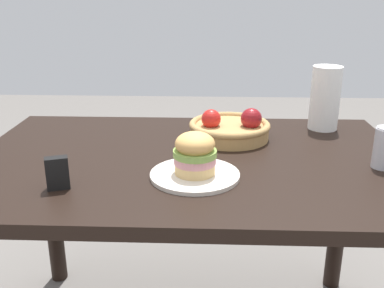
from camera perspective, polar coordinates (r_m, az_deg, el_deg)
dining_table at (r=1.46m, az=-0.26°, el=-5.34°), size 1.40×0.90×0.75m
plate at (r=1.27m, az=0.37°, el=-4.02°), size 0.26×0.26×0.01m
sandwich at (r=1.24m, az=0.38°, el=-1.20°), size 0.12×0.12×0.12m
fruit_basket at (r=1.58m, az=4.92°, el=2.06°), size 0.29×0.29×0.12m
paper_towel_roll at (r=1.75m, az=16.82°, el=5.71°), size 0.11×0.11×0.24m
napkin_holder at (r=1.23m, az=-17.00°, el=-3.62°), size 0.07×0.05×0.09m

